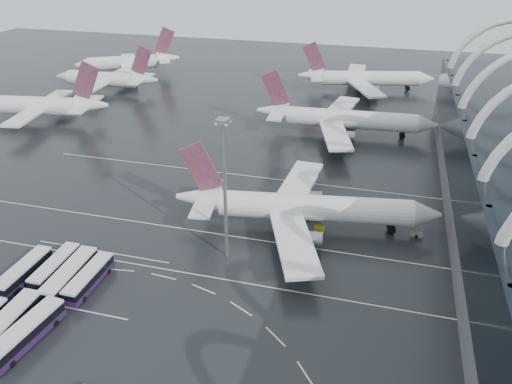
% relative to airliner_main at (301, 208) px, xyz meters
% --- Properties ---
extents(ground, '(420.00, 420.00, 0.00)m').
position_rel_airliner_main_xyz_m(ground, '(-11.37, -19.16, -4.62)').
color(ground, black).
rests_on(ground, ground).
extents(lane_marking_near, '(120.00, 0.25, 0.01)m').
position_rel_airliner_main_xyz_m(lane_marking_near, '(-11.37, -21.16, -4.62)').
color(lane_marking_near, silver).
rests_on(lane_marking_near, ground).
extents(lane_marking_mid, '(120.00, 0.25, 0.01)m').
position_rel_airliner_main_xyz_m(lane_marking_mid, '(-11.37, -7.16, -4.62)').
color(lane_marking_mid, silver).
rests_on(lane_marking_mid, ground).
extents(lane_marking_far, '(120.00, 0.25, 0.01)m').
position_rel_airliner_main_xyz_m(lane_marking_far, '(-11.37, 20.84, -4.62)').
color(lane_marking_far, silver).
rests_on(lane_marking_far, ground).
extents(bus_bay_line_south, '(28.00, 0.25, 0.01)m').
position_rel_airliner_main_xyz_m(bus_bay_line_south, '(-35.37, -35.16, -4.62)').
color(bus_bay_line_south, silver).
rests_on(bus_bay_line_south, ground).
extents(bus_bay_line_north, '(28.00, 0.25, 0.01)m').
position_rel_airliner_main_xyz_m(bus_bay_line_north, '(-35.37, -19.16, -4.62)').
color(bus_bay_line_north, silver).
rests_on(bus_bay_line_north, ground).
extents(airliner_main, '(54.46, 47.26, 18.46)m').
position_rel_airliner_main_xyz_m(airliner_main, '(0.00, 0.00, 0.00)').
color(airliner_main, white).
rests_on(airliner_main, ground).
extents(airliner_gate_b, '(54.17, 48.68, 18.82)m').
position_rel_airliner_main_xyz_m(airliner_gate_b, '(1.60, 56.71, 0.09)').
color(airliner_gate_b, white).
rests_on(airliner_gate_b, ground).
extents(airliner_gate_c, '(51.87, 47.10, 18.63)m').
position_rel_airliner_main_xyz_m(airliner_gate_c, '(4.22, 106.23, 0.03)').
color(airliner_gate_c, white).
rests_on(airliner_gate_c, ground).
extents(jet_remote_west, '(46.23, 37.37, 20.12)m').
position_rel_airliner_main_xyz_m(jet_remote_west, '(-92.89, 42.59, 0.57)').
color(jet_remote_west, white).
rests_on(jet_remote_west, ground).
extents(jet_remote_mid, '(42.21, 33.98, 18.42)m').
position_rel_airliner_main_xyz_m(jet_remote_mid, '(-90.15, 78.75, 0.13)').
color(jet_remote_mid, white).
rests_on(jet_remote_mid, ground).
extents(jet_remote_far, '(41.35, 33.86, 19.30)m').
position_rel_airliner_main_xyz_m(jet_remote_far, '(-94.94, 105.40, 0.36)').
color(jet_remote_far, white).
rests_on(jet_remote_far, ground).
extents(bus_row_near_a, '(3.11, 12.80, 3.15)m').
position_rel_airliner_main_xyz_m(bus_row_near_a, '(-43.96, -30.66, -2.89)').
color(bus_row_near_a, '#25123B').
rests_on(bus_row_near_a, ground).
extents(bus_row_near_b, '(3.16, 12.36, 3.03)m').
position_rel_airliner_main_xyz_m(bus_row_near_b, '(-39.49, -27.90, -2.96)').
color(bus_row_near_b, '#25123B').
rests_on(bus_row_near_b, ground).
extents(bus_row_near_c, '(3.68, 13.96, 3.41)m').
position_rel_airliner_main_xyz_m(bus_row_near_c, '(-35.37, -29.50, -2.75)').
color(bus_row_near_c, '#25123B').
rests_on(bus_row_near_c, ground).
extents(bus_row_near_d, '(3.04, 12.49, 3.07)m').
position_rel_airliner_main_xyz_m(bus_row_near_d, '(-31.87, -29.09, -2.93)').
color(bus_row_near_d, '#25123B').
rests_on(bus_row_near_d, ground).
extents(bus_row_far_b, '(3.53, 13.96, 3.42)m').
position_rel_airliner_main_xyz_m(bus_row_far_b, '(-37.45, -43.07, -2.74)').
color(bus_row_far_b, '#25123B').
rests_on(bus_row_far_b, ground).
extents(bus_row_far_c, '(4.59, 14.16, 3.42)m').
position_rel_airliner_main_xyz_m(bus_row_far_c, '(-33.45, -43.75, -2.74)').
color(bus_row_far_c, '#25123B').
rests_on(bus_row_far_c, ground).
extents(floodlight_mast, '(2.12, 2.12, 27.63)m').
position_rel_airliner_main_xyz_m(floodlight_mast, '(-11.54, -14.12, 12.75)').
color(floodlight_mast, gray).
rests_on(floodlight_mast, ground).
extents(gse_cart_belly_a, '(2.25, 1.33, 1.22)m').
position_rel_airliner_main_xyz_m(gse_cart_belly_a, '(4.22, -0.66, -4.01)').
color(gse_cart_belly_a, gold).
rests_on(gse_cart_belly_a, ground).
extents(gse_cart_belly_b, '(2.01, 1.19, 1.09)m').
position_rel_airliner_main_xyz_m(gse_cart_belly_b, '(15.14, 7.83, -4.08)').
color(gse_cart_belly_b, slate).
rests_on(gse_cart_belly_b, ground).
extents(gse_cart_belly_c, '(2.41, 1.42, 1.31)m').
position_rel_airliner_main_xyz_m(gse_cart_belly_c, '(1.38, -4.57, -3.97)').
color(gse_cart_belly_c, gold).
rests_on(gse_cart_belly_c, ground).
extents(gse_cart_belly_d, '(2.45, 1.45, 1.34)m').
position_rel_airliner_main_xyz_m(gse_cart_belly_d, '(23.54, 2.90, -3.96)').
color(gse_cart_belly_d, slate).
rests_on(gse_cart_belly_d, ground).
extents(gse_cart_belly_e, '(2.34, 1.38, 1.28)m').
position_rel_airliner_main_xyz_m(gse_cart_belly_e, '(8.94, 12.13, -3.98)').
color(gse_cart_belly_e, gold).
rests_on(gse_cart_belly_e, ground).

